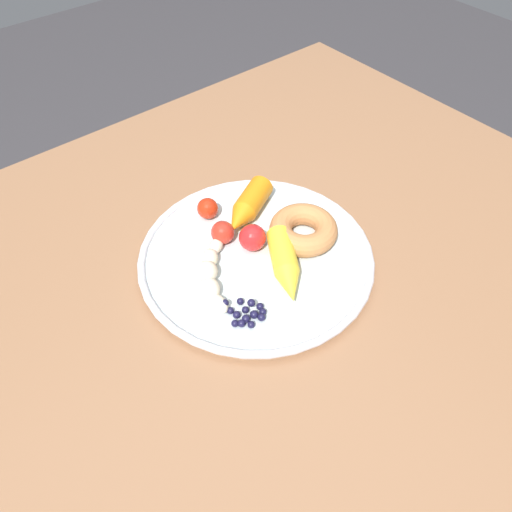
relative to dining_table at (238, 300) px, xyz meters
The scene contains 11 objects.
ground_plane 0.69m from the dining_table, ahead, with size 6.00×6.00×0.00m, color #39363A.
dining_table is the anchor object (origin of this frame).
plate 0.10m from the dining_table, 159.61° to the left, with size 0.36×0.36×0.02m.
banana 0.12m from the dining_table, ahead, with size 0.09×0.13×0.03m.
carrot_orange 0.15m from the dining_table, 138.17° to the right, with size 0.12×0.09×0.04m.
carrot_yellow 0.14m from the dining_table, 120.56° to the left, with size 0.10×0.13×0.04m.
donut 0.16m from the dining_table, 166.21° to the left, with size 0.11×0.11×0.03m, color #C37E47.
blueberry_pile 0.14m from the dining_table, 59.66° to the left, with size 0.05×0.06×0.02m.
tomato_near 0.12m from the dining_table, 169.03° to the right, with size 0.04×0.04×0.04m, color red.
tomato_mid 0.12m from the dining_table, 101.94° to the right, with size 0.04×0.04×0.04m, color red.
tomato_far 0.16m from the dining_table, 103.06° to the right, with size 0.03×0.03×0.03m, color red.
Camera 1 is at (0.30, 0.41, 1.35)m, focal length 35.57 mm.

